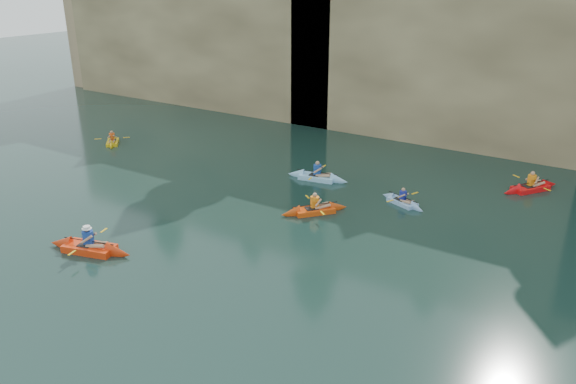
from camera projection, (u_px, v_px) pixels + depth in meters
The scene contains 12 objects.
ground at pixel (200, 300), 18.97m from camera, with size 160.00×160.00×0.00m, color black.
cliff at pixel (473, 36), 40.19m from camera, with size 70.00×16.00×12.00m, color tan.
cliff_slab_west at pixel (194, 39), 44.75m from camera, with size 26.00×2.40×10.56m, color tan.
cliff_slab_center at pixel (471, 54), 33.52m from camera, with size 24.00×2.40×11.40m, color tan.
sea_cave_west at pixel (210, 84), 44.45m from camera, with size 4.50×1.00×4.00m, color black.
sea_cave_center at pixel (371, 111), 37.54m from camera, with size 3.50×1.00×3.20m, color black.
main_kayaker at pixel (90, 247), 22.17m from camera, with size 3.75×2.40×1.36m.
kayaker_orange at pixel (314, 210), 25.73m from camera, with size 2.62×2.95×1.23m.
kayaker_ltblue_near at pixel (402, 202), 26.69m from camera, with size 2.67×1.96×1.03m.
kayaker_red_far at pixel (530, 188), 28.34m from camera, with size 2.58×3.26×1.26m.
kayaker_yellow at pixel (113, 142), 35.93m from camera, with size 2.32×2.38×1.09m.
kayaker_ltblue_mid at pixel (317, 177), 29.79m from camera, with size 3.47×2.51×1.29m.
Camera 1 is at (11.34, -12.07, 10.40)m, focal length 35.00 mm.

